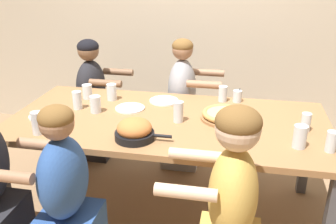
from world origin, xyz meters
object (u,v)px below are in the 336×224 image
(drinking_glass_d, at_px, (77,101))
(drinking_glass_e, at_px, (37,124))
(skillet_bowl, at_px, (135,131))
(drinking_glass_i, at_px, (300,137))
(diner_near_midleft, at_px, (66,208))
(empty_plate_b, at_px, (164,101))
(empty_plate_a, at_px, (45,116))
(drinking_glass_b, at_px, (112,93))
(diner_far_left, at_px, (93,105))
(drinking_glass_g, at_px, (223,95))
(empty_plate_c, at_px, (130,108))
(pizza_board_main, at_px, (225,115))
(cocktail_glass_blue, at_px, (237,97))
(drinking_glass_a, at_px, (306,123))
(drinking_glass_f, at_px, (331,143))
(diner_near_midright, at_px, (230,222))
(drinking_glass_c, at_px, (87,92))
(drinking_glass_j, at_px, (178,113))
(diner_far_center, at_px, (182,110))
(drinking_glass_h, at_px, (96,105))

(drinking_glass_d, bearing_deg, drinking_glass_e, -98.74)
(skillet_bowl, distance_m, drinking_glass_i, 0.96)
(skillet_bowl, height_order, diner_near_midleft, diner_near_midleft)
(empty_plate_b, relative_size, diner_near_midleft, 0.20)
(empty_plate_a, distance_m, drinking_glass_b, 0.53)
(diner_near_midleft, bearing_deg, diner_far_left, 16.32)
(drinking_glass_g, bearing_deg, empty_plate_c, -155.68)
(pizza_board_main, distance_m, cocktail_glass_blue, 0.37)
(empty_plate_b, bearing_deg, drinking_glass_a, -19.07)
(drinking_glass_d, bearing_deg, empty_plate_b, 24.46)
(drinking_glass_g, bearing_deg, diner_far_left, 164.91)
(empty_plate_b, distance_m, drinking_glass_d, 0.64)
(drinking_glass_f, xyz_separation_m, diner_near_midleft, (-1.41, -0.46, -0.31))
(drinking_glass_d, bearing_deg, skillet_bowl, -36.20)
(drinking_glass_g, bearing_deg, diner_near_midright, -84.03)
(empty_plate_b, height_order, diner_near_midright, diner_near_midright)
(drinking_glass_a, height_order, drinking_glass_c, drinking_glass_a)
(drinking_glass_e, relative_size, drinking_glass_j, 1.03)
(empty_plate_c, bearing_deg, diner_far_center, 65.03)
(drinking_glass_c, relative_size, drinking_glass_f, 0.91)
(cocktail_glass_blue, relative_size, drinking_glass_b, 0.87)
(pizza_board_main, bearing_deg, drinking_glass_c, 169.16)
(empty_plate_c, distance_m, drinking_glass_a, 1.20)
(cocktail_glass_blue, distance_m, drinking_glass_g, 0.11)
(pizza_board_main, xyz_separation_m, empty_plate_c, (-0.68, 0.05, -0.02))
(drinking_glass_b, relative_size, drinking_glass_f, 1.03)
(drinking_glass_b, relative_size, diner_far_left, 0.11)
(drinking_glass_i, bearing_deg, drinking_glass_g, 125.35)
(drinking_glass_g, relative_size, diner_far_center, 0.10)
(empty_plate_a, height_order, drinking_glass_h, drinking_glass_h)
(drinking_glass_a, distance_m, drinking_glass_d, 1.56)
(empty_plate_c, distance_m, diner_far_center, 0.72)
(drinking_glass_h, relative_size, diner_near_midright, 0.10)
(empty_plate_a, distance_m, drinking_glass_i, 1.66)
(pizza_board_main, distance_m, drinking_glass_a, 0.51)
(drinking_glass_a, height_order, drinking_glass_f, drinking_glass_f)
(cocktail_glass_blue, distance_m, diner_far_center, 0.62)
(drinking_glass_f, xyz_separation_m, diner_far_left, (-1.84, 1.01, -0.30))
(skillet_bowl, relative_size, drinking_glass_g, 2.93)
(pizza_board_main, distance_m, diner_near_midright, 0.84)
(drinking_glass_d, bearing_deg, diner_near_midright, -34.88)
(skillet_bowl, bearing_deg, drinking_glass_j, 55.36)
(diner_near_midright, bearing_deg, empty_plate_a, 64.76)
(empty_plate_b, bearing_deg, diner_far_center, 79.59)
(empty_plate_b, xyz_separation_m, drinking_glass_a, (0.98, -0.34, 0.05))
(cocktail_glass_blue, xyz_separation_m, diner_far_center, (-0.47, 0.31, -0.27))
(drinking_glass_e, distance_m, diner_near_midleft, 0.58)
(diner_far_left, distance_m, diner_near_midleft, 1.54)
(empty_plate_a, relative_size, drinking_glass_e, 1.52)
(drinking_glass_a, relative_size, drinking_glass_g, 0.99)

